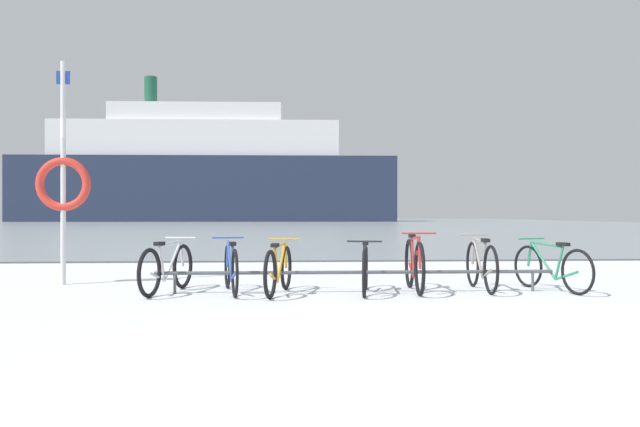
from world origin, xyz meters
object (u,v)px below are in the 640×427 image
Objects in this scene: bicycle_1 at (231,268)px; bicycle_4 at (414,265)px; bicycle_3 at (365,269)px; bicycle_5 at (481,265)px; ferry_ship at (204,173)px; rescue_post at (63,180)px; bicycle_6 at (551,267)px; bicycle_2 at (279,269)px; bicycle_0 at (167,268)px.

bicycle_1 is 2.56m from bicycle_4.
bicycle_1 is at bearing 175.08° from bicycle_3.
bicycle_5 is at bearing 1.04° from bicycle_1.
rescue_post is at bearing -85.12° from ferry_ship.
bicycle_5 reaches higher than bicycle_6.
bicycle_2 is at bearing -179.29° from bicycle_3.
bicycle_5 reaches higher than bicycle_3.
bicycle_2 and bicycle_3 have the same top height.
bicycle_0 and bicycle_1 have the same top height.
bicycle_1 is 1.03× the size of bicycle_5.
bicycle_1 reaches higher than bicycle_3.
ferry_ship reaches higher than bicycle_6.
bicycle_5 is at bearing 4.72° from bicycle_2.
bicycle_4 reaches higher than bicycle_1.
bicycle_1 is 1.04× the size of bicycle_2.
bicycle_0 is 1.07× the size of bicycle_6.
bicycle_5 is at bearing 5.13° from bicycle_4.
bicycle_4 reaches higher than bicycle_0.
bicycle_1 is 1.85m from bicycle_3.
bicycle_5 is (4.42, -0.01, 0.02)m from bicycle_0.
bicycle_0 is 0.99× the size of bicycle_4.
ferry_ship is at bearing 94.88° from rescue_post.
bicycle_0 reaches higher than bicycle_2.
bicycle_3 is 1.71m from bicycle_5.
bicycle_1 is 1.08× the size of bicycle_6.
bicycle_0 reaches higher than bicycle_3.
rescue_post reaches higher than bicycle_5.
bicycle_0 is 1.56m from bicycle_2.
bicycle_4 reaches higher than bicycle_2.
bicycle_4 is at bearing 4.50° from bicycle_2.
bicycle_1 is at bearing 179.46° from bicycle_4.
ferry_ship is (-12.78, 78.25, 6.04)m from bicycle_5.
bicycle_5 is at bearing -80.72° from ferry_ship.
rescue_post is at bearing 169.45° from bicycle_5.
bicycle_3 is at bearing -4.78° from bicycle_0.
bicycle_4 is 1.96m from bicycle_6.
rescue_post is 0.07× the size of ferry_ship.
bicycle_3 is 79.48m from ferry_ship.
bicycle_2 is 0.97× the size of bicycle_4.
bicycle_3 is 1.01× the size of bicycle_6.
bicycle_1 is at bearing 165.23° from bicycle_2.
bicycle_3 is at bearing -177.87° from bicycle_6.
bicycle_3 is at bearing -81.96° from ferry_ship.
bicycle_2 is 0.48× the size of rescue_post.
bicycle_5 is 0.03× the size of ferry_ship.
bicycle_5 is 0.98m from bicycle_6.
rescue_post reaches higher than bicycle_4.
ferry_ship reaches higher than bicycle_4.
bicycle_3 is 0.46× the size of rescue_post.
bicycle_6 is 7.40m from rescue_post.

